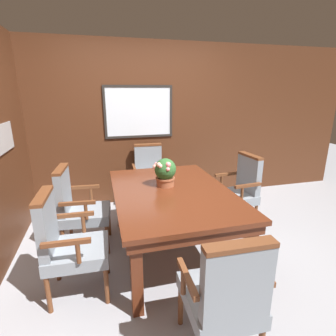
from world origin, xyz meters
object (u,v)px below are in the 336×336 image
Objects in this scene: chair_head_far at (150,174)px; chair_head_near at (224,294)px; chair_left_far at (78,206)px; potted_plant at (165,172)px; chair_right_far at (239,189)px; dining_table at (172,198)px; chair_left_near at (67,242)px.

chair_head_near is at bearing -88.02° from chair_head_far.
potted_plant reaches higher than chair_left_far.
chair_head_far is at bearing -136.78° from chair_right_far.
chair_head_near is 3.12× the size of potted_plant.
chair_head_far reaches higher than dining_table.
chair_left_near is 1.96m from chair_head_far.
potted_plant reaches higher than chair_head_far.
chair_right_far is at bearing -67.40° from chair_left_near.
dining_table is 1.80× the size of chair_head_near.
chair_head_far and chair_head_near have the same top height.
chair_head_near is (1.02, -0.88, 0.00)m from chair_left_near.
chair_head_near is 1.00× the size of chair_left_far.
chair_head_near is (-0.00, -1.25, -0.14)m from dining_table.
chair_right_far is 1.35m from chair_head_far.
chair_head_far is (0.01, 1.29, -0.14)m from dining_table.
potted_plant is at bearing -89.87° from chair_head_far.
chair_left_near is at bearing -152.18° from potted_plant.
chair_left_far is (-0.98, 1.62, 0.00)m from chair_head_near.
chair_right_far reaches higher than dining_table.
chair_right_far is 1.00× the size of chair_left_far.
chair_right_far and chair_head_far have the same top height.
chair_left_near is at bearing -159.97° from dining_table.
chair_right_far is 1.00× the size of chair_head_far.
chair_left_near is (-2.04, -0.76, 0.00)m from chair_right_far.
chair_left_far is 1.05m from potted_plant.
chair_left_near is at bearing -74.61° from chair_right_far.
dining_table is 1.80× the size of chair_head_far.
chair_left_far is 3.12× the size of potted_plant.
potted_plant reaches higher than chair_right_far.
potted_plant reaches higher than chair_head_near.
chair_left_far is (0.05, 0.74, 0.00)m from chair_left_near.
chair_left_far is at bearing -56.99° from chair_head_near.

